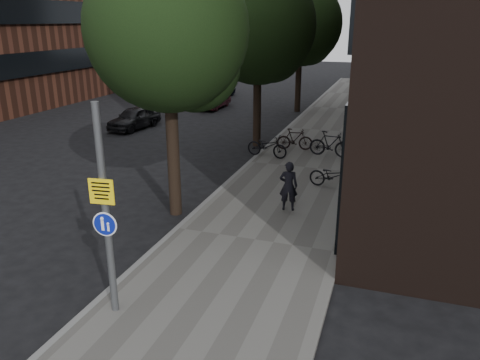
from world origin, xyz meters
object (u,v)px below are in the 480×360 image
at_px(parked_car_near, 134,118).
at_px(signpost, 106,212).
at_px(pedestrian, 288,186).
at_px(parked_bike_facade_near, 333,176).

bearing_deg(parked_car_near, signpost, -53.49).
distance_m(signpost, pedestrian, 6.60).
bearing_deg(signpost, parked_car_near, 112.79).
distance_m(signpost, parked_bike_facade_near, 9.13).
height_order(signpost, parked_bike_facade_near, signpost).
xyz_separation_m(parked_bike_facade_near, parked_car_near, (-11.41, 6.39, 0.03)).
relative_size(pedestrian, parked_bike_facade_near, 0.92).
bearing_deg(parked_bike_facade_near, pedestrian, 169.35).
relative_size(signpost, parked_car_near, 1.21).
bearing_deg(signpost, parked_bike_facade_near, 63.50).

